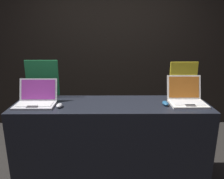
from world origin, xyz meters
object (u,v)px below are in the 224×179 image
Objects in this scene: mouse_front at (59,105)px; laptop_front at (36,99)px; laptop_back at (186,97)px; promo_stand_front at (42,80)px; promo_stand_back at (183,82)px; mouse_back at (165,103)px.

laptop_front is at bearing 161.42° from mouse_front.
promo_stand_front is at bearing 172.19° from laptop_back.
laptop_front is 0.93× the size of promo_stand_front.
laptop_front is at bearing -173.20° from promo_stand_back.
laptop_front is at bearing 178.79° from mouse_back.
promo_stand_front reaches higher than laptop_back.
mouse_front is 0.23× the size of promo_stand_back.
mouse_front is (0.25, -0.08, -0.04)m from laptop_front.
mouse_back is at bearing 3.07° from mouse_front.
laptop_front is 1.09× the size of laptop_back.
laptop_back is 0.24m from mouse_back.
promo_stand_back is at bearing 11.76° from mouse_front.
mouse_back is at bearing -1.21° from laptop_front.
mouse_front is 0.23× the size of promo_stand_front.
promo_stand_front reaches higher than laptop_front.
mouse_back is at bearing -137.31° from promo_stand_back.
mouse_back is (1.05, 0.06, 0.00)m from mouse_front.
laptop_front is 1.30m from mouse_back.
mouse_back is (1.30, -0.27, -0.18)m from promo_stand_front.
promo_stand_front is at bearing 177.54° from promo_stand_back.
laptop_front is 0.27m from mouse_front.
promo_stand_front is at bearing 168.04° from mouse_back.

